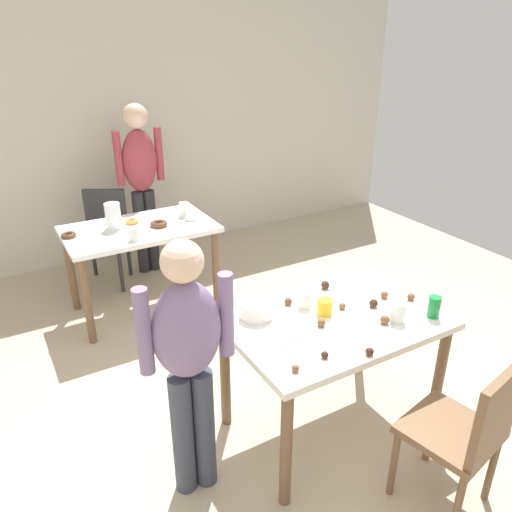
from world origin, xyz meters
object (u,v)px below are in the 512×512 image
at_px(pitcher_far, 113,216).
at_px(soda_can, 434,307).
at_px(dining_table_far, 140,239).
at_px(mixing_bowl, 256,310).
at_px(chair_near_table, 468,429).
at_px(person_girl_near, 188,354).
at_px(dining_table_near, 334,334).
at_px(person_adult_far, 141,174).
at_px(chair_far_table, 105,231).

bearing_deg(pitcher_far, soda_can, -62.62).
relative_size(dining_table_far, mixing_bowl, 6.38).
bearing_deg(mixing_bowl, chair_near_table, -60.77).
distance_m(dining_table_far, person_girl_near, 1.94).
distance_m(dining_table_far, soda_can, 2.37).
bearing_deg(person_girl_near, soda_can, -10.52).
distance_m(dining_table_near, dining_table_far, 1.97).
distance_m(dining_table_near, person_adult_far, 2.65).
height_order(person_adult_far, mixing_bowl, person_adult_far).
relative_size(dining_table_near, chair_far_table, 1.34).
relative_size(mixing_bowl, pitcher_far, 0.90).
bearing_deg(soda_can, pitcher_far, 117.38).
distance_m(chair_far_table, mixing_bowl, 2.40).
xyz_separation_m(dining_table_near, chair_far_table, (-0.62, 2.60, -0.15)).
height_order(chair_far_table, pitcher_far, pitcher_far).
relative_size(dining_table_near, pitcher_far, 5.68).
xyz_separation_m(mixing_bowl, soda_can, (0.84, -0.48, 0.02)).
relative_size(person_girl_near, mixing_bowl, 7.52).
bearing_deg(dining_table_far, person_adult_far, 69.46).
relative_size(mixing_bowl, soda_can, 1.52).
xyz_separation_m(person_adult_far, mixing_bowl, (-0.14, -2.39, -0.18)).
relative_size(person_girl_near, pitcher_far, 6.78).
relative_size(chair_near_table, person_girl_near, 0.62).
height_order(mixing_bowl, pitcher_far, pitcher_far).
bearing_deg(person_girl_near, pitcher_far, 84.53).
bearing_deg(pitcher_far, chair_near_table, -72.40).
distance_m(chair_far_table, soda_can, 3.07).
bearing_deg(chair_near_table, person_girl_near, 144.22).
bearing_deg(mixing_bowl, dining_table_far, 94.55).
distance_m(person_girl_near, pitcher_far, 1.99).
xyz_separation_m(chair_far_table, pitcher_far, (-0.05, -0.62, 0.36)).
xyz_separation_m(dining_table_near, chair_near_table, (0.19, -0.76, -0.15)).
height_order(dining_table_far, mixing_bowl, mixing_bowl).
xyz_separation_m(dining_table_near, person_adult_far, (-0.23, 2.62, 0.33)).
relative_size(dining_table_near, dining_table_far, 0.99).
xyz_separation_m(dining_table_near, soda_can, (0.48, -0.25, 0.16)).
bearing_deg(pitcher_far, dining_table_near, -71.17).
bearing_deg(chair_far_table, pitcher_far, -94.69).
distance_m(dining_table_far, person_adult_far, 0.84).
bearing_deg(mixing_bowl, chair_far_table, 96.25).
distance_m(person_adult_far, pitcher_far, 0.80).
bearing_deg(dining_table_near, chair_near_table, -75.69).
relative_size(chair_near_table, mixing_bowl, 4.70).
xyz_separation_m(chair_near_table, soda_can, (0.28, 0.51, 0.31)).
height_order(dining_table_near, person_girl_near, person_girl_near).
height_order(dining_table_near, soda_can, soda_can).
height_order(dining_table_far, person_adult_far, person_adult_far).
bearing_deg(soda_can, dining_table_near, 152.54).
bearing_deg(chair_near_table, dining_table_far, 104.54).
height_order(chair_far_table, person_adult_far, person_adult_far).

